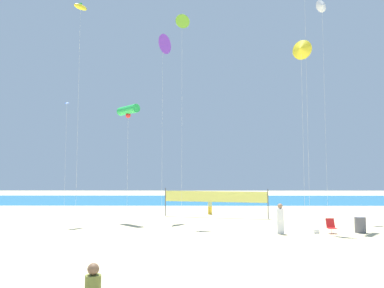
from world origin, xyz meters
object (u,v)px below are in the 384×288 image
Objects in this scene: kite_lime_delta at (182,23)px; kite_green_tube at (128,110)px; folding_beach_chair at (331,226)px; beach_handbag at (316,231)px; volleyball_net at (215,198)px; kite_white_delta at (322,6)px; beachgoer_white_shirt at (280,218)px; kite_violet_delta at (163,45)px; kite_blue_diamond at (67,108)px; kite_yellow_inflatable at (80,8)px; trash_barrel at (360,225)px; kite_yellow_delta at (301,49)px; beachgoer_sage_shirt at (210,205)px.

kite_lime_delta is 8.19m from kite_green_tube.
folding_beach_chair is 1.00m from beach_handbag.
kite_white_delta is (9.47, 0.12, 16.62)m from volleyball_net.
kite_lime_delta reaches higher than beachgoer_white_shirt.
kite_green_tube is (-13.67, 5.79, 8.18)m from folding_beach_chair.
kite_violet_delta is at bearing 141.72° from beach_handbag.
kite_blue_diamond is at bearing 145.61° from beach_handbag.
folding_beach_chair is 18.67m from kite_lime_delta.
kite_green_tube reaches higher than beach_handbag.
kite_lime_delta is at bearing 117.44° from beachgoer_white_shirt.
kite_yellow_inflatable is at bearing -172.71° from volleyball_net.
kite_white_delta reaches higher than trash_barrel.
kite_yellow_inflatable is at bearing 164.02° from kite_yellow_delta.
beach_handbag is (2.25, 0.19, -0.85)m from beachgoer_white_shirt.
kite_lime_delta is 0.91× the size of kite_yellow_inflatable.
kite_violet_delta reaches higher than trash_barrel.
kite_white_delta reaches higher than kite_green_tube.
kite_lime_delta reaches higher than beachgoer_sage_shirt.
kite_yellow_inflatable reaches higher than beachgoer_white_shirt.
kite_lime_delta is at bearing 157.44° from kite_yellow_delta.
kite_yellow_inflatable reaches higher than kite_yellow_delta.
kite_white_delta is 19.21m from kite_green_tube.
beachgoer_sage_shirt is at bearing 32.58° from kite_violet_delta.
kite_yellow_delta is at bearing -30.40° from kite_blue_diamond.
beach_handbag is at bearing -24.72° from kite_green_tube.
kite_green_tube is (-6.95, -2.48, 7.00)m from volleyball_net.
kite_lime_delta is (-12.17, -2.93, -2.62)m from kite_white_delta.
volleyball_net is 10.18m from kite_green_tube.
kite_green_tube is at bearing 130.00° from beachgoer_white_shirt.
beachgoer_sage_shirt reaches higher than trash_barrel.
kite_yellow_delta is at bearing -15.98° from kite_yellow_inflatable.
beachgoer_white_shirt reaches higher than trash_barrel.
beach_handbag is at bearing -113.57° from kite_white_delta.
kite_yellow_delta reaches higher than trash_barrel.
folding_beach_chair is at bearing -167.66° from beachgoer_sage_shirt.
beach_handbag is 20.34m from kite_white_delta.
kite_yellow_delta is at bearing 72.41° from folding_beach_chair.
kite_white_delta is at bearing 8.99° from kite_green_tube.
beachgoer_white_shirt is 24.83m from kite_blue_diamond.
kite_lime_delta is at bearing -133.89° from volleyball_net.
kite_green_tube is at bearing -138.64° from kite_violet_delta.
volleyball_net is (-3.53, 8.53, 0.66)m from beachgoer_white_shirt.
volleyball_net is at bearing 136.81° from trash_barrel.
kite_lime_delta is at bearing -166.47° from kite_white_delta.
beachgoer_white_shirt is at bearing -25.61° from kite_yellow_inflatable.
kite_blue_diamond is at bearing 149.60° from kite_yellow_delta.
kite_white_delta reaches higher than beach_handbag.
beachgoer_white_shirt is 3.24m from folding_beach_chair.
folding_beach_chair is 0.05× the size of kite_lime_delta.
kite_green_tube is (-12.73, 5.86, 8.51)m from beach_handbag.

